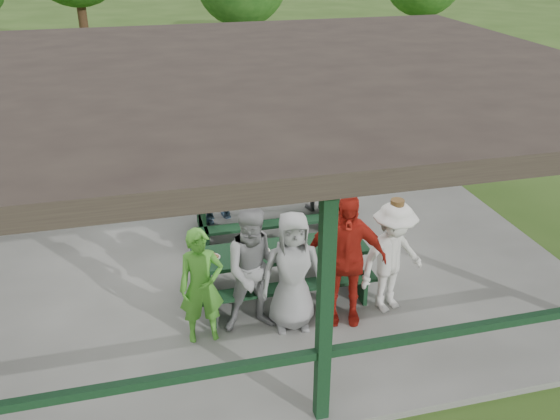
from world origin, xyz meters
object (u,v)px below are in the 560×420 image
object	(u,v)px
spectator_blue	(139,168)
farm_trailer	(95,118)
contestant_white_fedora	(392,257)
spectator_grey	(317,169)
spectator_lblue	(214,177)
picnic_table_far	(269,207)
pickup_truck	(237,82)
contestant_grey_mid	(292,271)
contestant_red	(344,259)
contestant_grey_left	(256,270)
picnic_table_near	(280,265)
contestant_green	(201,286)

from	to	relation	value
spectator_blue	farm_trailer	xyz separation A→B (m)	(-0.99, 4.71, -0.33)
contestant_white_fedora	spectator_grey	distance (m)	3.55
spectator_lblue	picnic_table_far	bearing A→B (deg)	115.73
spectator_lblue	pickup_truck	world-z (taller)	spectator_lblue
contestant_grey_mid	spectator_blue	distance (m)	4.64
contestant_red	contestant_grey_left	bearing A→B (deg)	-169.29
picnic_table_far	contestant_grey_left	size ratio (longest dim) A/B	1.50
spectator_grey	pickup_truck	xyz separation A→B (m)	(-0.08, 8.23, -0.22)
spectator_grey	pickup_truck	bearing A→B (deg)	-68.82
contestant_grey_mid	spectator_lblue	xyz separation A→B (m)	(-0.55, 3.57, 0.00)
contestant_grey_left	contestant_white_fedora	bearing A→B (deg)	2.70
spectator_lblue	spectator_grey	xyz separation A→B (m)	(2.02, 0.02, -0.06)
spectator_lblue	picnic_table_near	bearing A→B (deg)	77.36
contestant_green	contestant_grey_left	distance (m)	0.76
contestant_green	contestant_grey_mid	world-z (taller)	contestant_grey_mid
picnic_table_far	spectator_blue	bearing A→B (deg)	147.90
contestant_grey_left	spectator_lblue	xyz separation A→B (m)	(-0.05, 3.50, -0.05)
spectator_grey	contestant_green	bearing A→B (deg)	73.37
contestant_grey_left	contestant_red	distance (m)	1.24
contestant_grey_mid	contestant_white_fedora	distance (m)	1.49
picnic_table_far	contestant_green	size ratio (longest dim) A/B	1.68
contestant_grey_mid	pickup_truck	size ratio (longest dim) A/B	0.35
contestant_white_fedora	farm_trailer	world-z (taller)	contestant_white_fedora
contestant_red	picnic_table_near	bearing A→B (deg)	143.41
spectator_blue	contestant_grey_mid	bearing A→B (deg)	107.78
contestant_red	farm_trailer	size ratio (longest dim) A/B	0.49
spectator_lblue	spectator_grey	size ratio (longest dim) A/B	1.07
picnic_table_far	spectator_blue	world-z (taller)	spectator_blue
contestant_green	pickup_truck	distance (m)	12.10
picnic_table_near	spectator_grey	bearing A→B (deg)	62.44
spectator_grey	farm_trailer	bearing A→B (deg)	-30.32
contestant_grey_left	spectator_blue	size ratio (longest dim) A/B	1.00
contestant_green	contestant_grey_left	xyz separation A→B (m)	(0.75, 0.06, 0.10)
spectator_grey	farm_trailer	xyz separation A→B (m)	(-4.35, 5.36, -0.23)
contestant_white_fedora	spectator_lblue	size ratio (longest dim) A/B	1.00
picnic_table_far	farm_trailer	xyz separation A→B (m)	(-3.20, 6.09, 0.11)
contestant_green	contestant_white_fedora	distance (m)	2.73
picnic_table_far	contestant_grey_left	world-z (taller)	contestant_grey_left
spectator_lblue	spectator_blue	distance (m)	1.49
spectator_grey	spectator_lblue	bearing A→B (deg)	21.15
spectator_lblue	spectator_blue	xyz separation A→B (m)	(-1.33, 0.67, 0.05)
spectator_blue	spectator_grey	world-z (taller)	spectator_blue
contestant_grey_left	spectator_blue	world-z (taller)	contestant_grey_left
pickup_truck	picnic_table_near	bearing A→B (deg)	164.09
picnic_table_far	spectator_blue	xyz separation A→B (m)	(-2.21, 1.39, 0.45)
picnic_table_far	spectator_lblue	distance (m)	1.20
spectator_lblue	farm_trailer	bearing A→B (deg)	-91.52
picnic_table_near	spectator_blue	distance (m)	3.92
contestant_white_fedora	spectator_grey	world-z (taller)	contestant_white_fedora
contestant_red	spectator_blue	size ratio (longest dim) A/B	1.06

